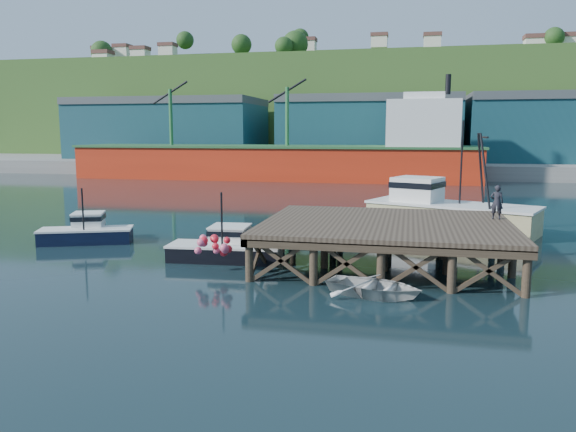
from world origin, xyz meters
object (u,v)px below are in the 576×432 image
(boat_black, at_px, (226,247))
(dockworker, at_px, (497,202))
(trawler, at_px, (448,209))
(dinghy, at_px, (374,286))
(boat_navy, at_px, (87,231))

(boat_black, relative_size, dockworker, 3.40)
(trawler, height_order, dinghy, trawler)
(boat_black, height_order, trawler, trawler)
(boat_navy, relative_size, dockworker, 3.25)
(boat_navy, bearing_deg, dockworker, -20.55)
(boat_black, relative_size, trawler, 0.51)
(dinghy, xyz_separation_m, dockworker, (5.60, 7.73, 2.59))
(trawler, relative_size, dinghy, 2.96)
(boat_black, bearing_deg, dockworker, 7.95)
(boat_black, distance_m, trawler, 16.05)
(boat_navy, distance_m, dinghy, 19.02)
(boat_navy, distance_m, boat_black, 9.94)
(boat_navy, height_order, dockworker, dockworker)
(trawler, bearing_deg, boat_navy, -135.67)
(boat_navy, distance_m, dockworker, 23.15)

